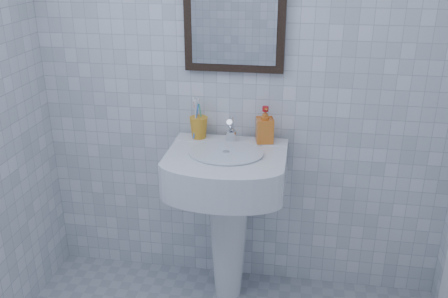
# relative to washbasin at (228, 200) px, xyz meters

# --- Properties ---
(wall_back) EXTENTS (2.20, 0.02, 2.50)m
(wall_back) POSITION_rel_washbasin_xyz_m (0.04, 0.21, 0.65)
(wall_back) COLOR white
(wall_back) RESTS_ON ground
(washbasin) EXTENTS (0.59, 0.43, 0.90)m
(washbasin) POSITION_rel_washbasin_xyz_m (0.00, 0.00, 0.00)
(washbasin) COLOR white
(washbasin) RESTS_ON ground
(faucet) EXTENTS (0.06, 0.12, 0.14)m
(faucet) POSITION_rel_washbasin_xyz_m (0.00, 0.11, 0.34)
(faucet) COLOR silver
(faucet) RESTS_ON washbasin
(toothbrush_cup) EXTENTS (0.12, 0.12, 0.11)m
(toothbrush_cup) POSITION_rel_washbasin_xyz_m (-0.17, 0.13, 0.35)
(toothbrush_cup) COLOR orange
(toothbrush_cup) RESTS_ON washbasin
(soap_dispenser) EXTENTS (0.10, 0.10, 0.19)m
(soap_dispenser) POSITION_rel_washbasin_xyz_m (0.17, 0.12, 0.38)
(soap_dispenser) COLOR #BB4A12
(soap_dispenser) RESTS_ON washbasin
(wall_mirror) EXTENTS (0.50, 0.04, 0.62)m
(wall_mirror) POSITION_rel_washbasin_xyz_m (0.00, 0.19, 0.95)
(wall_mirror) COLOR black
(wall_mirror) RESTS_ON wall_back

